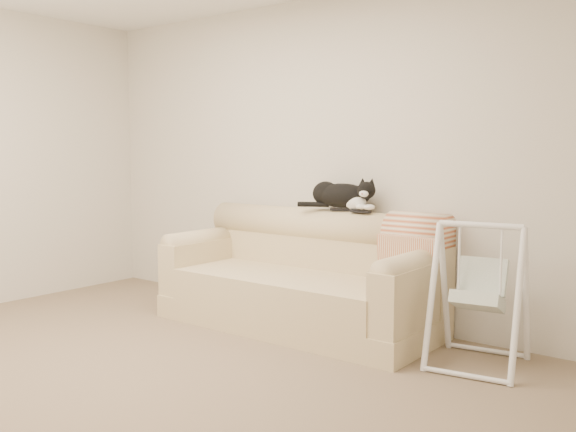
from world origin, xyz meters
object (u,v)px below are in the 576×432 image
object	(u,v)px
remote_b	(361,211)
tuxedo_cat	(342,195)
sofa	(303,281)
baby_swing	(479,294)
remote_a	(342,209)

from	to	relation	value
remote_b	tuxedo_cat	xyz separation A→B (m)	(-0.20, 0.04, 0.11)
sofa	tuxedo_cat	distance (m)	0.74
sofa	tuxedo_cat	bearing A→B (deg)	49.99
baby_swing	sofa	bearing A→B (deg)	177.10
tuxedo_cat	remote_a	bearing A→B (deg)	-66.54
tuxedo_cat	baby_swing	distance (m)	1.40
sofa	tuxedo_cat	world-z (taller)	tuxedo_cat
sofa	baby_swing	bearing A→B (deg)	-2.90
remote_b	tuxedo_cat	world-z (taller)	tuxedo_cat
tuxedo_cat	sofa	bearing A→B (deg)	-130.01
remote_a	remote_b	bearing A→B (deg)	-10.20
remote_b	remote_a	bearing A→B (deg)	169.80
sofa	tuxedo_cat	size ratio (longest dim) A/B	3.37
tuxedo_cat	baby_swing	xyz separation A→B (m)	(1.25, -0.32, -0.56)
sofa	remote_a	size ratio (longest dim) A/B	11.79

